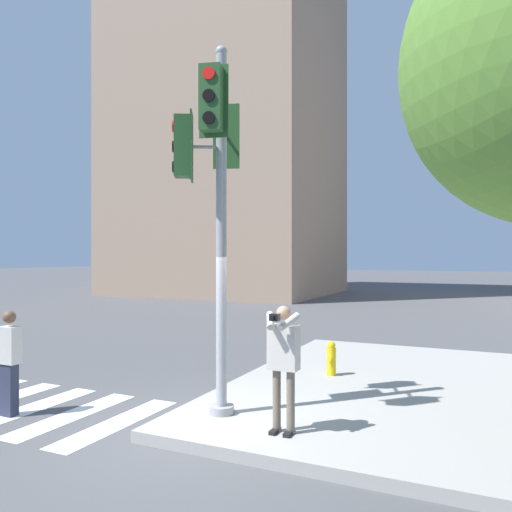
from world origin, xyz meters
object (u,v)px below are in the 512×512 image
(person_photographer, at_px, (283,357))
(pedestrian_distant, at_px, (9,360))
(traffic_signal_pole, at_px, (213,175))
(fire_hydrant, at_px, (331,358))

(person_photographer, height_order, pedestrian_distant, person_photographer)
(person_photographer, bearing_deg, traffic_signal_pole, 165.92)
(pedestrian_distant, xyz_separation_m, fire_hydrant, (4.05, 4.03, -0.38))
(traffic_signal_pole, height_order, pedestrian_distant, traffic_signal_pole)
(traffic_signal_pole, xyz_separation_m, pedestrian_distant, (-3.12, -0.98, -2.85))
(person_photographer, xyz_separation_m, fire_hydrant, (-0.31, 3.35, -0.68))
(traffic_signal_pole, bearing_deg, pedestrian_distant, -162.50)
(traffic_signal_pole, distance_m, fire_hydrant, 4.53)
(traffic_signal_pole, xyz_separation_m, person_photographer, (1.24, -0.31, -2.55))
(pedestrian_distant, distance_m, fire_hydrant, 5.72)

